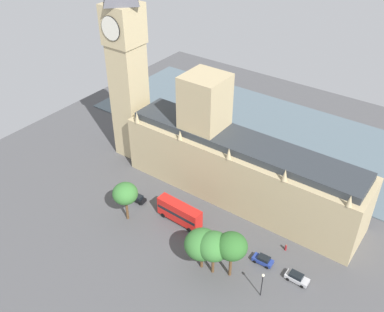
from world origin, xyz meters
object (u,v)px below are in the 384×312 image
Objects in this scene: car_silver_corner at (297,278)px; plane_tree_far_end at (232,246)px; plane_tree_trailing at (125,194)px; car_blue_near_tower at (263,260)px; car_black_kerbside at (137,198)px; clock_tower at (126,54)px; plane_tree_midblock at (202,244)px; car_yellow_cab_leading at (226,244)px; plane_tree_under_trees at (214,246)px; parliament_building at (234,163)px; double_decker_bus_by_river_gate at (180,212)px; pedestrian_opposite_hall at (286,248)px; street_lamp_slot_10 at (262,281)px.

car_silver_corner is 14.08m from plane_tree_far_end.
car_silver_corner is at bearing 99.02° from plane_tree_trailing.
car_black_kerbside is at bearing 88.93° from car_blue_near_tower.
clock_tower is 33.59m from car_black_kerbside.
car_yellow_cab_leading is at bearing 171.23° from plane_tree_midblock.
car_black_kerbside is 26.95m from plane_tree_under_trees.
plane_tree_under_trees is (22.03, 39.90, -20.33)m from clock_tower.
parliament_building reaches higher than plane_tree_under_trees.
clock_tower is at bearing -109.11° from car_yellow_cab_leading.
clock_tower is 11.88× the size of car_silver_corner.
double_decker_bus_by_river_gate is 12.19m from plane_tree_trailing.
car_yellow_cab_leading is 8.91m from plane_tree_midblock.
double_decker_bus_by_river_gate is at bearing 60.92° from clock_tower.
plane_tree_trailing is (5.54, 2.16, 6.09)m from car_black_kerbside.
plane_tree_midblock reaches higher than double_decker_bus_by_river_gate.
plane_tree_far_end is (6.21, -3.69, 6.72)m from car_blue_near_tower.
car_yellow_cab_leading is 1.07× the size of car_blue_near_tower.
car_blue_near_tower is at bearing 138.09° from plane_tree_under_trees.
plane_tree_trailing is at bearing 99.45° from car_blue_near_tower.
car_silver_corner is at bearing -34.28° from pedestrian_opposite_hall.
parliament_building is at bearing -138.50° from street_lamp_slot_10.
parliament_building reaches higher than car_silver_corner.
parliament_building is at bearing 45.19° from car_blue_near_tower.
car_yellow_cab_leading is at bearing -88.49° from car_silver_corner.
car_blue_near_tower is 9.86m from plane_tree_far_end.
street_lamp_slot_10 is at bearing 75.97° from double_decker_bus_by_river_gate.
plane_tree_midblock is (1.49, -5.44, -1.55)m from plane_tree_far_end.
parliament_building is at bearing -122.89° from car_silver_corner.
car_black_kerbside is 34.70m from pedestrian_opposite_hall.
double_decker_bus_by_river_gate is at bearing -91.95° from car_black_kerbside.
double_decker_bus_by_river_gate is at bearing -106.11° from street_lamp_slot_10.
car_black_kerbside is at bearing -46.24° from parliament_building.
car_black_kerbside is 24.58m from plane_tree_midblock.
car_black_kerbside is 0.46× the size of plane_tree_trailing.
pedestrian_opposite_hall is 18.28m from plane_tree_midblock.
pedestrian_opposite_hall is at bearing -139.25° from car_silver_corner.
pedestrian_opposite_hall is at bearing 154.15° from plane_tree_far_end.
car_blue_near_tower is at bearing 149.25° from plane_tree_far_end.
plane_tree_under_trees is at bearing -67.19° from plane_tree_far_end.
street_lamp_slot_10 is at bearing 88.48° from plane_tree_trailing.
plane_tree_trailing is (-1.66, -20.77, 0.92)m from plane_tree_midblock.
plane_tree_under_trees is at bearing 86.45° from plane_tree_trailing.
car_black_kerbside is 8.51m from plane_tree_trailing.
double_decker_bus_by_river_gate reaches higher than car_silver_corner.
car_black_kerbside is 0.42× the size of plane_tree_far_end.
parliament_building is at bearing 166.70° from double_decker_bus_by_river_gate.
plane_tree_midblock is at bearing -111.01° from car_black_kerbside.
car_blue_near_tower is at bearing 96.00° from car_yellow_cab_leading.
plane_tree_under_trees is (-0.22, 2.42, 0.76)m from plane_tree_midblock.
plane_tree_far_end reaches higher than plane_tree_under_trees.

